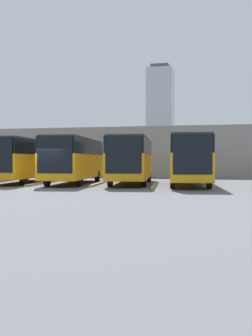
% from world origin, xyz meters
% --- Properties ---
extents(ground_plane, '(600.00, 600.00, 0.00)m').
position_xyz_m(ground_plane, '(0.00, 0.00, 0.00)').
color(ground_plane, '#5B5B60').
extents(bus_0, '(3.93, 11.34, 3.41)m').
position_xyz_m(bus_0, '(-8.58, -5.00, 1.90)').
color(bus_0, orange).
rests_on(bus_0, ground_plane).
extents(curb_divider_0, '(0.96, 5.75, 0.15)m').
position_xyz_m(curb_divider_0, '(-6.43, -3.36, 0.07)').
color(curb_divider_0, '#9E9E99').
rests_on(curb_divider_0, ground_plane).
extents(bus_1, '(3.93, 11.34, 3.41)m').
position_xyz_m(bus_1, '(-4.29, -5.81, 1.90)').
color(bus_1, orange).
rests_on(bus_1, ground_plane).
extents(curb_divider_1, '(0.96, 5.75, 0.15)m').
position_xyz_m(curb_divider_1, '(-2.14, -4.17, 0.07)').
color(curb_divider_1, '#9E9E99').
rests_on(curb_divider_1, ground_plane).
extents(bus_2, '(3.93, 11.34, 3.41)m').
position_xyz_m(bus_2, '(-0.00, -5.23, 1.90)').
color(bus_2, orange).
rests_on(bus_2, ground_plane).
extents(curb_divider_2, '(0.96, 5.75, 0.15)m').
position_xyz_m(curb_divider_2, '(2.14, -3.59, 0.07)').
color(curb_divider_2, '#9E9E99').
rests_on(curb_divider_2, ground_plane).
extents(bus_3, '(3.93, 11.34, 3.41)m').
position_xyz_m(bus_3, '(4.29, -5.56, 1.90)').
color(bus_3, orange).
rests_on(bus_3, ground_plane).
extents(station_building, '(36.82, 16.06, 5.37)m').
position_xyz_m(station_building, '(0.00, -25.10, 2.71)').
color(station_building, gray).
rests_on(station_building, ground_plane).
extents(office_tower, '(15.69, 15.69, 61.09)m').
position_xyz_m(office_tower, '(28.11, -235.29, 29.95)').
color(office_tower, '#ADB2B7').
rests_on(office_tower, ground_plane).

